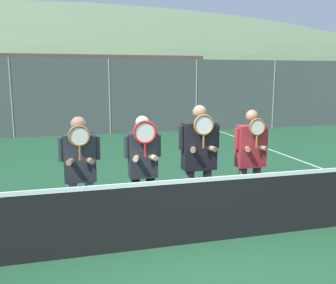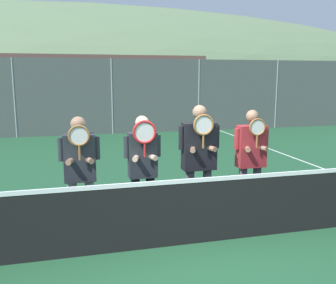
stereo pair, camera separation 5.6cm
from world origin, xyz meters
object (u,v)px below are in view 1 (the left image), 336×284
(player_center_left, at_px, (143,165))
(car_left_of_center, at_px, (52,106))
(player_rightmost, at_px, (251,155))
(car_center, at_px, (156,103))
(car_right_of_center, at_px, (248,101))
(player_center_right, at_px, (199,155))
(player_leftmost, at_px, (80,168))

(player_center_left, xyz_separation_m, car_left_of_center, (-1.72, 13.04, -0.14))
(player_rightmost, distance_m, car_center, 12.77)
(player_rightmost, bearing_deg, car_left_of_center, 105.11)
(car_left_of_center, height_order, car_right_of_center, car_right_of_center)
(player_rightmost, relative_size, car_center, 0.42)
(player_center_right, height_order, car_left_of_center, player_center_right)
(car_right_of_center, bearing_deg, player_center_left, -122.37)
(player_rightmost, height_order, car_right_of_center, car_right_of_center)
(player_center_right, bearing_deg, player_center_left, 178.48)
(player_leftmost, xyz_separation_m, car_left_of_center, (-0.84, 13.05, -0.15))
(player_center_left, xyz_separation_m, car_right_of_center, (8.21, 12.95, -0.08))
(player_center_right, height_order, car_right_of_center, player_center_right)
(player_leftmost, relative_size, car_right_of_center, 0.38)
(player_rightmost, xyz_separation_m, car_center, (1.40, 12.69, -0.11))
(player_rightmost, xyz_separation_m, car_left_of_center, (-3.49, 12.91, -0.15))
(car_left_of_center, bearing_deg, car_center, -2.64)
(player_center_right, bearing_deg, player_rightmost, 9.12)
(player_rightmost, relative_size, car_left_of_center, 0.41)
(car_center, bearing_deg, player_center_right, -100.24)
(player_rightmost, relative_size, car_right_of_center, 0.38)
(player_center_left, height_order, car_center, car_center)
(car_right_of_center, bearing_deg, car_left_of_center, 179.47)
(player_center_right, relative_size, player_rightmost, 1.06)
(player_center_left, distance_m, player_center_right, 0.85)
(player_center_right, xyz_separation_m, car_right_of_center, (7.36, 12.97, -0.18))
(player_center_right, distance_m, car_center, 13.05)
(car_center, bearing_deg, player_rightmost, -96.29)
(player_rightmost, height_order, car_center, car_center)
(player_leftmost, height_order, car_right_of_center, car_right_of_center)
(car_left_of_center, distance_m, car_right_of_center, 9.93)
(car_center, xyz_separation_m, car_right_of_center, (5.04, 0.13, 0.01))
(player_rightmost, distance_m, car_right_of_center, 14.35)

